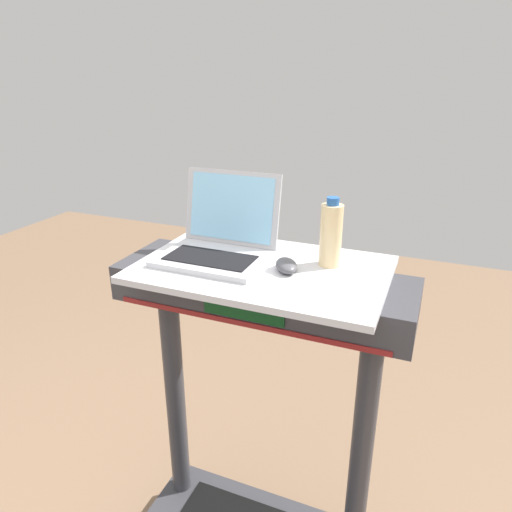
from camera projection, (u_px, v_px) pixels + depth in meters
The scene contains 4 objects.
desk_board at pixel (262, 269), 1.39m from camera, with size 0.73×0.47×0.02m, color silver.
laptop at pixel (219, 241), 1.43m from camera, with size 0.32×0.28×0.25m.
computer_mouse at pixel (286, 265), 1.34m from camera, with size 0.06×0.10×0.03m, color #4C4C51.
water_bottle at pixel (331, 234), 1.36m from camera, with size 0.06×0.06×0.21m.
Camera 1 is at (0.47, -0.49, 1.69)m, focal length 32.88 mm.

